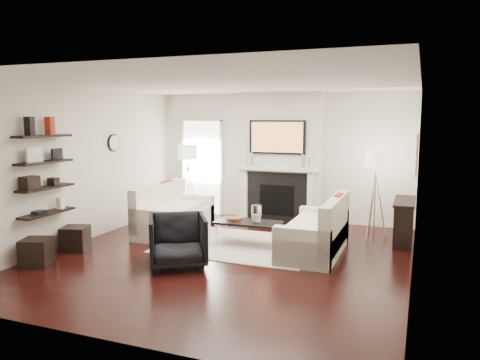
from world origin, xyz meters
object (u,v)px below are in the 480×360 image
(ottoman_near, at_px, (75,238))
(lamp_right_shade, at_px, (376,159))
(lamp_left_shade, at_px, (188,152))
(armchair, at_px, (178,238))
(coffee_table, at_px, (248,223))
(loveseat_right_base, at_px, (314,241))
(loveseat_left_base, at_px, (175,222))

(ottoman_near, bearing_deg, lamp_right_shade, 30.42)
(lamp_left_shade, bearing_deg, armchair, -65.18)
(lamp_left_shade, height_order, ottoman_near, lamp_left_shade)
(coffee_table, relative_size, lamp_left_shade, 2.75)
(armchair, xyz_separation_m, ottoman_near, (-1.98, 0.11, -0.22))
(armchair, bearing_deg, ottoman_near, 145.01)
(lamp_left_shade, bearing_deg, loveseat_right_base, -27.04)
(coffee_table, relative_size, armchair, 1.31)
(loveseat_right_base, xyz_separation_m, lamp_left_shade, (-3.09, 1.58, 1.24))
(loveseat_right_base, relative_size, lamp_right_shade, 4.50)
(loveseat_left_base, relative_size, ottoman_near, 4.50)
(loveseat_right_base, height_order, ottoman_near, loveseat_right_base)
(coffee_table, bearing_deg, lamp_left_shade, 142.06)
(loveseat_right_base, bearing_deg, ottoman_near, -161.27)
(loveseat_right_base, height_order, lamp_right_shade, lamp_right_shade)
(loveseat_left_base, distance_m, armchair, 2.05)
(coffee_table, height_order, ottoman_near, coffee_table)
(loveseat_right_base, distance_m, lamp_left_shade, 3.69)
(loveseat_left_base, xyz_separation_m, coffee_table, (1.62, -0.33, 0.19))
(loveseat_right_base, bearing_deg, lamp_left_shade, 152.96)
(armchair, relative_size, lamp_left_shade, 2.10)
(loveseat_left_base, height_order, lamp_right_shade, lamp_right_shade)
(coffee_table, xyz_separation_m, armchair, (-0.58, -1.43, 0.02))
(lamp_right_shade, bearing_deg, lamp_left_shade, 177.28)
(lamp_right_shade, bearing_deg, coffee_table, -145.86)
(loveseat_right_base, distance_m, lamp_right_shade, 2.03)
(loveseat_right_base, distance_m, ottoman_near, 3.92)
(coffee_table, distance_m, ottoman_near, 2.89)
(loveseat_right_base, height_order, lamp_left_shade, lamp_left_shade)
(armchair, distance_m, lamp_right_shade, 3.89)
(loveseat_right_base, xyz_separation_m, lamp_right_shade, (0.81, 1.39, 1.24))
(loveseat_right_base, distance_m, armchair, 2.22)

